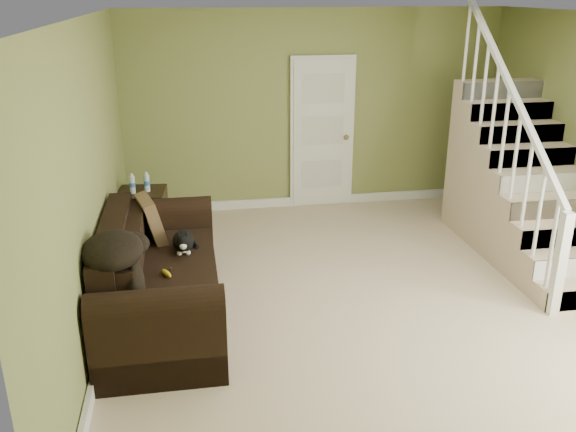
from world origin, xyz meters
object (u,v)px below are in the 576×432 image
object	(u,v)px
side_table	(143,217)
banana	(166,273)
sofa	(157,282)
cat	(183,242)

from	to	relation	value
side_table	banana	distance (m)	2.03
banana	side_table	bearing A→B (deg)	73.97
sofa	cat	bearing A→B (deg)	50.07
cat	banana	xyz separation A→B (m)	(-0.15, -0.50, -0.08)
sofa	banana	world-z (taller)	sofa
cat	sofa	bearing A→B (deg)	-130.04
banana	cat	bearing A→B (deg)	48.19
sofa	side_table	size ratio (longest dim) A/B	2.67
side_table	cat	xyz separation A→B (m)	(0.47, -1.49, 0.27)
cat	banana	size ratio (longest dim) A/B	3.11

